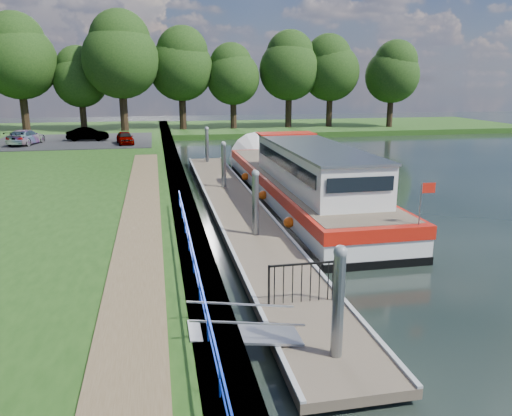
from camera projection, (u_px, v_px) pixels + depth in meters
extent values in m
plane|color=black|center=(328.00, 359.00, 11.52)|extent=(160.00, 160.00, 0.00)
cube|color=#473D2D|center=(181.00, 199.00, 25.17)|extent=(1.10, 90.00, 0.78)
cube|color=#1C3F12|center=(281.00, 128.00, 63.08)|extent=(60.00, 18.00, 0.60)
cube|color=brown|center=(139.00, 235.00, 18.07)|extent=(1.60, 40.00, 0.05)
cube|color=black|center=(73.00, 141.00, 45.27)|extent=(14.00, 12.00, 0.06)
cube|color=#0C2DBF|center=(196.00, 262.00, 13.47)|extent=(0.04, 18.00, 0.04)
cube|color=#0C2DBF|center=(196.00, 274.00, 13.56)|extent=(0.03, 18.00, 0.03)
cylinder|color=#0C2DBF|center=(220.00, 379.00, 8.81)|extent=(0.04, 0.04, 0.72)
cylinder|color=#0C2DBF|center=(208.00, 326.00, 10.71)|extent=(0.04, 0.04, 0.72)
cylinder|color=#0C2DBF|center=(199.00, 289.00, 12.61)|extent=(0.04, 0.04, 0.72)
cylinder|color=#0C2DBF|center=(193.00, 261.00, 14.50)|extent=(0.04, 0.04, 0.72)
cylinder|color=#0C2DBF|center=(189.00, 240.00, 16.40)|extent=(0.04, 0.04, 0.72)
cylinder|color=#0C2DBF|center=(185.00, 223.00, 18.30)|extent=(0.04, 0.04, 0.72)
cylinder|color=#0C2DBF|center=(182.00, 210.00, 20.20)|extent=(0.04, 0.04, 0.72)
cylinder|color=#0C2DBF|center=(179.00, 199.00, 22.10)|extent=(0.04, 0.04, 0.72)
cube|color=brown|center=(237.00, 209.00, 23.78)|extent=(2.50, 30.00, 0.24)
cube|color=#9EA0A3|center=(314.00, 336.00, 12.45)|extent=(2.30, 5.00, 0.30)
cube|color=#9EA0A3|center=(253.00, 239.00, 20.05)|extent=(2.30, 5.00, 0.30)
cube|color=#9EA0A3|center=(225.00, 195.00, 27.64)|extent=(2.30, 5.00, 0.30)
cube|color=#9EA0A3|center=(210.00, 170.00, 35.23)|extent=(2.30, 5.00, 0.30)
cube|color=#9EA0A3|center=(261.00, 204.00, 23.97)|extent=(0.12, 30.00, 0.06)
cube|color=#9EA0A3|center=(212.00, 207.00, 23.52)|extent=(0.12, 30.00, 0.06)
cylinder|color=gray|center=(337.00, 326.00, 10.77)|extent=(0.26, 0.26, 3.40)
sphere|color=gray|center=(340.00, 252.00, 10.34)|extent=(0.30, 0.30, 0.30)
cylinder|color=gray|center=(255.00, 217.00, 19.31)|extent=(0.26, 0.26, 3.40)
sphere|color=gray|center=(255.00, 174.00, 18.88)|extent=(0.30, 0.30, 0.30)
cylinder|color=gray|center=(224.00, 175.00, 27.85)|extent=(0.26, 0.26, 3.40)
sphere|color=gray|center=(223.00, 144.00, 27.42)|extent=(0.30, 0.30, 0.30)
cylinder|color=gray|center=(207.00, 152.00, 36.39)|extent=(0.26, 0.26, 3.40)
sphere|color=gray|center=(207.00, 129.00, 35.96)|extent=(0.30, 0.30, 0.30)
cube|color=#A5A8AD|center=(245.00, 333.00, 11.49)|extent=(2.58, 1.00, 0.43)
cube|color=#A5A8AD|center=(249.00, 323.00, 10.91)|extent=(2.58, 0.04, 0.41)
cube|color=#A5A8AD|center=(241.00, 304.00, 11.82)|extent=(2.58, 0.04, 0.41)
cube|color=black|center=(269.00, 286.00, 13.19)|extent=(0.05, 0.05, 1.15)
cube|color=black|center=(333.00, 280.00, 13.53)|extent=(0.05, 0.05, 1.15)
cube|color=black|center=(302.00, 264.00, 13.22)|extent=(1.85, 0.05, 0.05)
cube|color=black|center=(274.00, 285.00, 13.22)|extent=(0.02, 0.02, 1.10)
cube|color=black|center=(283.00, 284.00, 13.26)|extent=(0.02, 0.02, 1.10)
cube|color=black|center=(293.00, 284.00, 13.31)|extent=(0.02, 0.02, 1.10)
cube|color=black|center=(302.00, 283.00, 13.36)|extent=(0.02, 0.02, 1.10)
cube|color=black|center=(310.00, 282.00, 13.41)|extent=(0.02, 0.02, 1.10)
cube|color=black|center=(319.00, 281.00, 13.46)|extent=(0.02, 0.02, 1.10)
cube|color=black|center=(328.00, 281.00, 13.50)|extent=(0.02, 0.02, 1.10)
cube|color=black|center=(298.00, 201.00, 26.44)|extent=(4.00, 20.00, 0.55)
cube|color=silver|center=(298.00, 190.00, 26.29)|extent=(3.96, 19.90, 0.65)
cube|color=red|center=(298.00, 179.00, 26.14)|extent=(4.04, 20.00, 0.48)
cube|color=brown|center=(298.00, 175.00, 26.08)|extent=(3.68, 19.20, 0.04)
cone|color=silver|center=(258.00, 160.00, 36.17)|extent=(4.00, 1.50, 4.00)
cube|color=silver|center=(314.00, 166.00, 23.49)|extent=(3.00, 11.00, 1.75)
cube|color=gray|center=(314.00, 147.00, 23.26)|extent=(3.10, 11.20, 0.10)
cube|color=black|center=(282.00, 162.00, 23.14)|extent=(0.04, 10.00, 0.55)
cube|color=black|center=(344.00, 160.00, 23.72)|extent=(0.04, 10.00, 0.55)
cube|color=black|center=(284.00, 146.00, 28.69)|extent=(2.60, 0.04, 0.55)
cube|color=black|center=(361.00, 185.00, 18.16)|extent=(2.60, 0.04, 0.55)
cube|color=red|center=(286.00, 133.00, 28.17)|extent=(3.20, 1.60, 0.06)
cylinder|color=gray|center=(420.00, 204.00, 16.98)|extent=(0.05, 0.05, 1.50)
cube|color=red|center=(429.00, 188.00, 16.89)|extent=(0.50, 0.02, 0.35)
sphere|color=#FF5C0E|center=(289.00, 222.00, 20.18)|extent=(0.44, 0.44, 0.44)
sphere|color=#FF5C0E|center=(263.00, 195.00, 24.92)|extent=(0.44, 0.44, 0.44)
sphere|color=#FF5C0E|center=(245.00, 177.00, 29.67)|extent=(0.44, 0.44, 0.44)
imported|color=#594C47|center=(316.00, 184.00, 19.47)|extent=(0.47, 0.67, 1.72)
cylinder|color=#332316|center=(25.00, 113.00, 54.34)|extent=(0.83, 0.83, 4.21)
sphere|color=black|center=(19.00, 61.00, 52.99)|extent=(7.95, 7.95, 7.95)
sphere|color=black|center=(15.00, 42.00, 52.55)|extent=(6.31, 6.31, 6.31)
cylinder|color=#332316|center=(83.00, 117.00, 56.11)|extent=(0.70, 0.70, 3.10)
sphere|color=black|center=(80.00, 81.00, 55.12)|extent=(5.85, 5.85, 5.85)
sphere|color=black|center=(78.00, 67.00, 54.87)|extent=(4.65, 4.65, 4.65)
cylinder|color=#332316|center=(124.00, 112.00, 54.46)|extent=(0.84, 0.84, 4.29)
sphere|color=black|center=(121.00, 60.00, 53.08)|extent=(8.10, 8.10, 8.10)
sphere|color=black|center=(120.00, 40.00, 52.72)|extent=(6.44, 6.44, 6.44)
cylinder|color=#332316|center=(183.00, 112.00, 57.65)|extent=(0.79, 0.79, 3.83)
sphere|color=black|center=(181.00, 69.00, 56.42)|extent=(7.24, 7.24, 7.24)
sphere|color=black|center=(182.00, 52.00, 55.79)|extent=(5.75, 5.75, 5.75)
cylinder|color=#332316|center=(234.00, 114.00, 58.59)|extent=(0.72, 0.72, 3.26)
sphere|color=black|center=(233.00, 78.00, 57.55)|extent=(6.16, 6.16, 6.16)
sphere|color=black|center=(231.00, 64.00, 57.36)|extent=(4.89, 4.89, 4.89)
cylinder|color=#332316|center=(288.00, 111.00, 60.10)|extent=(0.78, 0.78, 3.77)
sphere|color=black|center=(289.00, 70.00, 58.89)|extent=(7.13, 7.13, 7.13)
sphere|color=black|center=(290.00, 54.00, 58.69)|extent=(5.66, 5.66, 5.66)
cylinder|color=#332316|center=(329.00, 111.00, 61.11)|extent=(0.77, 0.77, 3.65)
sphere|color=black|center=(331.00, 72.00, 59.94)|extent=(6.89, 6.89, 6.89)
sphere|color=black|center=(328.00, 57.00, 59.46)|extent=(5.47, 5.47, 5.47)
cylinder|color=#332316|center=(390.00, 113.00, 60.72)|extent=(0.74, 0.74, 3.41)
sphere|color=black|center=(392.00, 76.00, 59.63)|extent=(6.43, 6.43, 6.43)
sphere|color=black|center=(396.00, 62.00, 59.06)|extent=(5.11, 5.11, 5.11)
imported|color=#999999|center=(125.00, 138.00, 42.91)|extent=(1.76, 3.35, 1.09)
imported|color=#999999|center=(88.00, 134.00, 45.22)|extent=(3.68, 1.56, 1.18)
imported|color=#999999|center=(26.00, 137.00, 42.59)|extent=(2.73, 4.69, 1.28)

